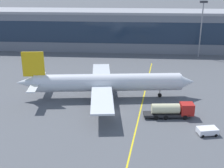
% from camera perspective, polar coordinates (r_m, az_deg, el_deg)
% --- Properties ---
extents(ground_plane, '(700.00, 700.00, 0.00)m').
position_cam_1_polar(ground_plane, '(67.65, 0.63, -5.57)').
color(ground_plane, '#515459').
extents(apron_lead_in_line, '(9.58, 79.49, 0.01)m').
position_cam_1_polar(apron_lead_in_line, '(69.39, 5.48, -4.98)').
color(apron_lead_in_line, yellow).
rests_on(apron_lead_in_line, ground_plane).
extents(terminal_building, '(195.14, 18.08, 15.98)m').
position_cam_1_polar(terminal_building, '(127.86, 10.64, 10.08)').
color(terminal_building, slate).
rests_on(terminal_building, ground_plane).
extents(main_airliner, '(44.68, 35.47, 12.19)m').
position_cam_1_polar(main_airliner, '(74.33, -1.05, 0.30)').
color(main_airliner, silver).
rests_on(main_airliner, ground_plane).
extents(fuel_tanker, '(10.98, 3.46, 3.25)m').
position_cam_1_polar(fuel_tanker, '(66.26, 11.40, -4.90)').
color(fuel_tanker, '#232326').
rests_on(fuel_tanker, ground_plane).
extents(pushback_tug, '(4.19, 3.04, 1.40)m').
position_cam_1_polar(pushback_tug, '(61.47, 17.71, -8.49)').
color(pushback_tug, white).
rests_on(pushback_tug, ground_plane).
extents(apron_light_mast_1, '(2.80, 0.50, 20.85)m').
position_cam_1_polar(apron_light_mast_1, '(117.27, 16.75, 10.88)').
color(apron_light_mast_1, gray).
rests_on(apron_light_mast_1, ground_plane).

